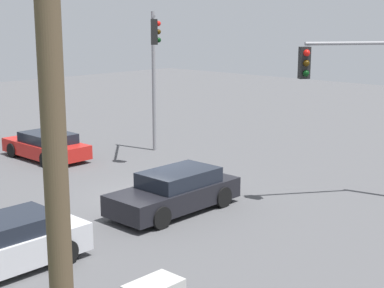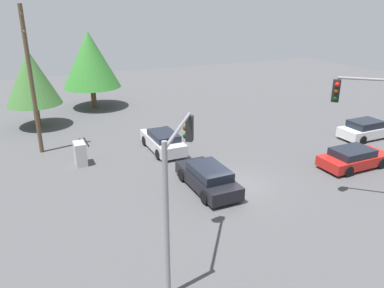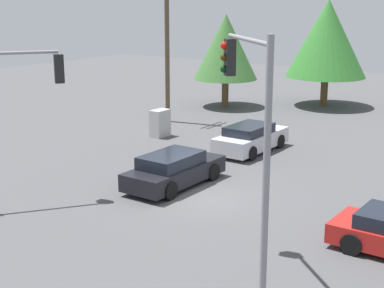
{
  "view_description": "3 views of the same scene",
  "coord_description": "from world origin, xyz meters",
  "px_view_note": "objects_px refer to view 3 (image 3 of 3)",
  "views": [
    {
      "loc": [
        13.71,
        14.98,
        6.36
      ],
      "look_at": [
        -0.92,
        1.14,
        2.04
      ],
      "focal_mm": 55.0,
      "sensor_mm": 36.0,
      "label": 1
    },
    {
      "loc": [
        -16.09,
        10.21,
        9.65
      ],
      "look_at": [
        0.55,
        2.47,
        2.73
      ],
      "focal_mm": 35.0,
      "sensor_mm": 36.0,
      "label": 2
    },
    {
      "loc": [
        -17.72,
        -12.22,
        7.56
      ],
      "look_at": [
        -0.02,
        0.42,
        2.01
      ],
      "focal_mm": 55.0,
      "sensor_mm": 36.0,
      "label": 3
    }
  ],
  "objects_px": {
    "traffic_signal_main": "(250,114)",
    "electrical_cabinet": "(160,123)",
    "sedan_dark": "(174,170)",
    "sedan_silver": "(251,138)"
  },
  "relations": [
    {
      "from": "traffic_signal_main",
      "to": "electrical_cabinet",
      "type": "bearing_deg",
      "value": -1.05
    },
    {
      "from": "sedan_dark",
      "to": "traffic_signal_main",
      "type": "relative_size",
      "value": 0.71
    },
    {
      "from": "sedan_silver",
      "to": "traffic_signal_main",
      "type": "height_order",
      "value": "traffic_signal_main"
    },
    {
      "from": "sedan_dark",
      "to": "traffic_signal_main",
      "type": "bearing_deg",
      "value": -38.31
    },
    {
      "from": "traffic_signal_main",
      "to": "electrical_cabinet",
      "type": "xyz_separation_m",
      "value": [
        11.38,
        12.13,
        -3.79
      ]
    },
    {
      "from": "sedan_dark",
      "to": "traffic_signal_main",
      "type": "height_order",
      "value": "traffic_signal_main"
    },
    {
      "from": "traffic_signal_main",
      "to": "electrical_cabinet",
      "type": "relative_size",
      "value": 4.5
    },
    {
      "from": "sedan_dark",
      "to": "sedan_silver",
      "type": "xyz_separation_m",
      "value": [
        6.49,
        0.17,
        -0.0
      ]
    },
    {
      "from": "sedan_dark",
      "to": "electrical_cabinet",
      "type": "xyz_separation_m",
      "value": [
        6.37,
        5.8,
        0.06
      ]
    },
    {
      "from": "sedan_dark",
      "to": "sedan_silver",
      "type": "relative_size",
      "value": 1.03
    }
  ]
}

